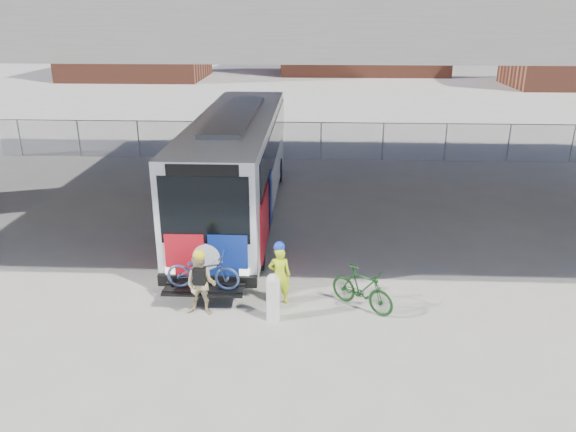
# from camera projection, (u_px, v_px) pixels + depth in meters

# --- Properties ---
(ground) EXTENTS (160.00, 160.00, 0.00)m
(ground) POSITION_uv_depth(u_px,v_px,m) (289.00, 263.00, 16.41)
(ground) COLOR #9E9991
(ground) RESTS_ON ground
(bus) EXTENTS (2.67, 12.94, 3.69)m
(bus) POSITION_uv_depth(u_px,v_px,m) (237.00, 158.00, 19.47)
(bus) COLOR silver
(bus) RESTS_ON ground
(overpass) EXTENTS (40.00, 16.00, 7.95)m
(overpass) POSITION_uv_depth(u_px,v_px,m) (295.00, 23.00, 17.87)
(overpass) COLOR #605E59
(overpass) RESTS_ON ground
(chainlink_fence) EXTENTS (30.00, 0.06, 30.00)m
(chainlink_fence) POSITION_uv_depth(u_px,v_px,m) (300.00, 130.00, 27.14)
(chainlink_fence) COLOR gray
(chainlink_fence) RESTS_ON ground
(brick_buildings) EXTENTS (54.00, 22.00, 12.00)m
(brick_buildings) POSITION_uv_depth(u_px,v_px,m) (321.00, 23.00, 59.60)
(brick_buildings) COLOR brown
(brick_buildings) RESTS_ON ground
(bollard) EXTENTS (0.32, 0.32, 1.21)m
(bollard) POSITION_uv_depth(u_px,v_px,m) (273.00, 296.00, 13.20)
(bollard) COLOR white
(bollard) RESTS_ON ground
(cyclist_hivis) EXTENTS (0.57, 0.39, 1.67)m
(cyclist_hivis) POSITION_uv_depth(u_px,v_px,m) (280.00, 274.00, 13.93)
(cyclist_hivis) COLOR #CCEA18
(cyclist_hivis) RESTS_ON ground
(cyclist_tan) EXTENTS (0.80, 0.65, 1.71)m
(cyclist_tan) POSITION_uv_depth(u_px,v_px,m) (201.00, 284.00, 13.40)
(cyclist_tan) COLOR tan
(cyclist_tan) RESTS_ON ground
(bike_parked) EXTENTS (1.71, 1.52, 1.08)m
(bike_parked) POSITION_uv_depth(u_px,v_px,m) (362.00, 289.00, 13.75)
(bike_parked) COLOR #133B14
(bike_parked) RESTS_ON ground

